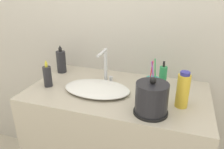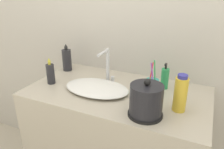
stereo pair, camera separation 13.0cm
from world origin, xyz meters
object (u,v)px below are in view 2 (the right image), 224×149
object	(u,v)px
faucet	(107,64)
toothbrush_cup	(152,87)
shampoo_bottle	(180,94)
mouthwash_bottle	(51,73)
electric_kettle	(146,102)
hand_cream_bottle	(67,60)
lotion_bottle	(165,78)

from	to	relation	value
faucet	toothbrush_cup	bearing A→B (deg)	-9.05
shampoo_bottle	mouthwash_bottle	distance (m)	0.81
electric_kettle	mouthwash_bottle	distance (m)	0.67
electric_kettle	hand_cream_bottle	world-z (taller)	hand_cream_bottle
faucet	lotion_bottle	distance (m)	0.37
toothbrush_cup	hand_cream_bottle	size ratio (longest dim) A/B	1.09
electric_kettle	hand_cream_bottle	bearing A→B (deg)	153.85
lotion_bottle	electric_kettle	bearing A→B (deg)	-92.92
mouthwash_bottle	shampoo_bottle	bearing A→B (deg)	0.57
faucet	lotion_bottle	size ratio (longest dim) A/B	1.37
electric_kettle	lotion_bottle	bearing A→B (deg)	87.08
electric_kettle	shampoo_bottle	distance (m)	0.18
toothbrush_cup	lotion_bottle	xyz separation A→B (m)	(0.05, 0.12, 0.02)
electric_kettle	shampoo_bottle	size ratio (longest dim) A/B	0.99
hand_cream_bottle	toothbrush_cup	bearing A→B (deg)	-10.20
toothbrush_cup	lotion_bottle	bearing A→B (deg)	68.13
shampoo_bottle	mouthwash_bottle	size ratio (longest dim) A/B	1.13
hand_cream_bottle	faucet	bearing A→B (deg)	-11.16
lotion_bottle	hand_cream_bottle	distance (m)	0.73
shampoo_bottle	faucet	bearing A→B (deg)	161.78
hand_cream_bottle	lotion_bottle	bearing A→B (deg)	-0.32
toothbrush_cup	lotion_bottle	distance (m)	0.13
lotion_bottle	faucet	bearing A→B (deg)	-169.14
lotion_bottle	mouthwash_bottle	xyz separation A→B (m)	(-0.68, -0.24, 0.00)
toothbrush_cup	mouthwash_bottle	size ratio (longest dim) A/B	1.26
mouthwash_bottle	toothbrush_cup	bearing A→B (deg)	10.45
faucet	electric_kettle	bearing A→B (deg)	-38.98
electric_kettle	shampoo_bottle	bearing A→B (deg)	39.43
faucet	shampoo_bottle	xyz separation A→B (m)	(0.48, -0.16, -0.03)
shampoo_bottle	mouthwash_bottle	world-z (taller)	shampoo_bottle
lotion_bottle	toothbrush_cup	bearing A→B (deg)	-111.87
faucet	electric_kettle	world-z (taller)	faucet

